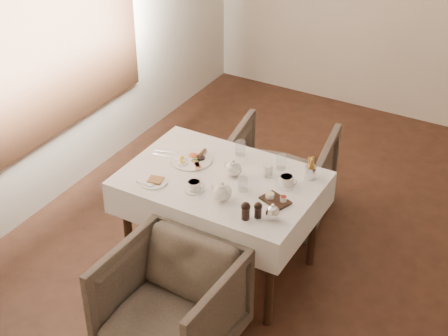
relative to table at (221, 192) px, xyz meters
name	(u,v)px	position (x,y,z in m)	size (l,w,h in m)	color
table	(221,192)	(0.00, 0.00, 0.00)	(1.28, 0.88, 0.75)	black
armchair_near	(171,304)	(0.11, -0.79, -0.30)	(0.73, 0.75, 0.68)	#453B32
armchair_far	(280,174)	(0.07, 0.80, -0.29)	(0.75, 0.77, 0.70)	#453B32
breakfast_plate	(192,159)	(-0.28, 0.09, 0.13)	(0.29, 0.29, 0.04)	white
side_plate	(152,181)	(-0.36, -0.27, 0.12)	(0.19, 0.18, 0.02)	white
teapot_centre	(233,168)	(0.06, 0.06, 0.18)	(0.15, 0.12, 0.12)	white
teapot_front	(222,191)	(0.13, -0.21, 0.18)	(0.17, 0.13, 0.13)	white
creamer	(268,170)	(0.25, 0.18, 0.16)	(0.07, 0.07, 0.08)	white
teacup_near	(194,186)	(-0.08, -0.21, 0.15)	(0.13, 0.13, 0.06)	white
teacup_far	(286,181)	(0.41, 0.13, 0.15)	(0.14, 0.14, 0.07)	white
glass_left	(240,148)	(-0.03, 0.32, 0.17)	(0.07, 0.07, 0.10)	silver
glass_mid	(243,184)	(0.19, -0.06, 0.16)	(0.07, 0.07, 0.09)	silver
glass_right	(281,162)	(0.29, 0.30, 0.16)	(0.07, 0.07, 0.10)	silver
condiment_board	(275,199)	(0.43, -0.06, 0.13)	(0.21, 0.17, 0.05)	black
pepper_mill_left	(246,211)	(0.35, -0.32, 0.18)	(0.06, 0.06, 0.12)	black
pepper_mill_right	(258,210)	(0.41, -0.26, 0.17)	(0.05, 0.05, 0.11)	black
silver_pot	(273,212)	(0.50, -0.24, 0.17)	(0.11, 0.09, 0.11)	white
fries_cup	(311,169)	(0.51, 0.29, 0.19)	(0.08, 0.08, 0.16)	silver
cutlery_fork	(169,152)	(-0.47, 0.10, 0.12)	(0.02, 0.20, 0.00)	silver
cutlery_knife	(164,156)	(-0.47, 0.04, 0.12)	(0.01, 0.18, 0.00)	silver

